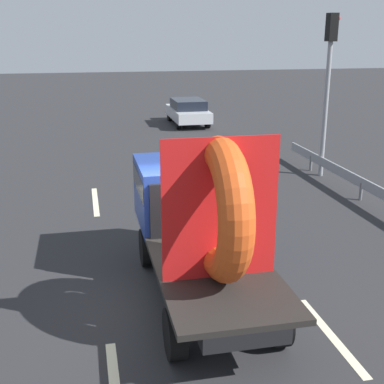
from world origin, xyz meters
The scene contains 7 objects.
ground_plane centered at (0.00, 0.00, 0.00)m, with size 120.00×120.00×0.00m, color #28282B.
flatbed_truck centered at (0.33, 0.24, 1.59)m, with size 2.02×5.51×3.39m.
distant_sedan centered at (4.01, 18.96, 0.75)m, with size 1.83×4.28×1.40m.
traffic_light centered at (6.52, 7.46, 3.62)m, with size 0.42×0.36×5.53m.
lane_dash_left_far centered at (-1.51, 6.12, 0.00)m, with size 2.74×0.16×0.01m, color beige.
lane_dash_right_near centered at (2.17, -2.04, 0.00)m, with size 2.42×0.16×0.01m, color beige.
lane_dash_right_far centered at (2.17, 5.47, 0.00)m, with size 2.54×0.16×0.01m, color beige.
Camera 1 is at (-1.72, -8.97, 4.91)m, focal length 48.01 mm.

